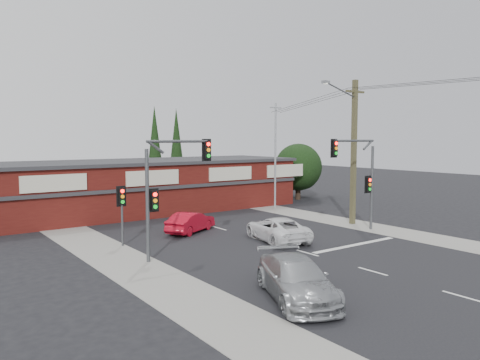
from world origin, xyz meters
TOP-DOWN VIEW (x-y plane):
  - ground at (0.00, 0.00)m, footprint 120.00×120.00m
  - road_strip at (0.00, 5.00)m, footprint 14.00×70.00m
  - verge_left at (-8.50, 5.00)m, footprint 3.00×70.00m
  - verge_right at (8.50, 5.00)m, footprint 3.00×70.00m
  - stop_line at (3.50, -1.50)m, footprint 6.50×0.35m
  - white_suv at (0.68, 1.99)m, footprint 3.40×5.40m
  - silver_suv at (-5.26, -6.09)m, footprint 4.07×5.64m
  - red_sedan at (-2.18, 7.13)m, footprint 4.19×3.18m
  - lane_dashes at (0.00, -1.28)m, footprint 0.12×35.05m
  - shop_building at (-0.99, 16.99)m, footprint 27.30×8.40m
  - tree_cluster at (14.69, 15.44)m, footprint 5.90×5.10m
  - conifer_near at (3.50, 24.00)m, footprint 1.80×1.80m
  - conifer_far at (7.00, 26.00)m, footprint 1.80×1.80m
  - traffic_mast_left at (-6.43, 2.00)m, footprint 3.77×0.27m
  - traffic_mast_right at (6.86, 1.00)m, footprint 3.96×0.27m
  - pedestal_signal at (-7.20, 6.01)m, footprint 0.55×0.27m
  - utility_pole at (8.36, 2.99)m, footprint 4.38×0.59m
  - steel_pole at (9.00, 12.00)m, footprint 1.20×0.16m
  - power_lines at (8.47, -2.47)m, footprint 2.01×29.00m

SIDE VIEW (x-z plane):
  - ground at x=0.00m, z-range 0.00..0.00m
  - road_strip at x=0.00m, z-range 0.00..0.01m
  - verge_left at x=-8.50m, z-range 0.00..0.02m
  - verge_right at x=8.50m, z-range 0.00..0.02m
  - stop_line at x=3.50m, z-range 0.01..0.02m
  - lane_dashes at x=0.00m, z-range 0.01..0.02m
  - red_sedan at x=-2.18m, z-range 0.00..1.32m
  - white_suv at x=0.68m, z-range 0.00..1.39m
  - silver_suv at x=-5.26m, z-range 0.00..1.52m
  - shop_building at x=-0.99m, z-range 0.02..4.25m
  - pedestal_signal at x=-7.20m, z-range 0.72..4.09m
  - tree_cluster at x=14.69m, z-range 0.15..5.65m
  - traffic_mast_left at x=-6.43m, z-range 0.94..6.92m
  - traffic_mast_right at x=6.86m, z-range 0.96..6.93m
  - steel_pole at x=9.00m, z-range 0.20..9.20m
  - utility_pole at x=8.36m, z-range 0.40..10.40m
  - conifer_near at x=3.50m, z-range 0.85..10.10m
  - conifer_far at x=7.00m, z-range 0.85..10.10m
  - power_lines at x=8.47m, z-range 8.43..9.65m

